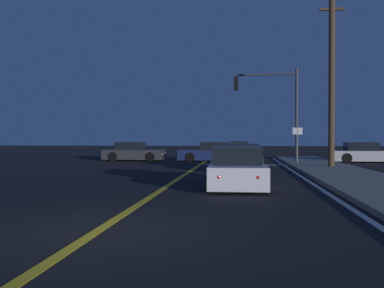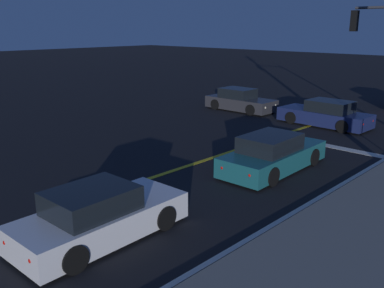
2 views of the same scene
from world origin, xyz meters
TOP-DOWN VIEW (x-y plane):
  - ground_plane at (0.00, 0.00)m, footprint 160.00×160.00m
  - sidewalk_right at (6.84, 9.99)m, footprint 3.20×35.98m
  - lane_line_center at (0.00, 9.99)m, footprint 0.20×33.98m
  - lane_line_edge_right at (4.99, 9.99)m, footprint 0.16×33.98m
  - stop_bar at (2.62, 18.49)m, footprint 5.24×0.50m
  - car_parked_curb_white at (2.33, 6.85)m, footprint 1.98×4.37m
  - car_mid_block_charcoal at (-5.21, 22.27)m, footprint 4.37×1.84m
  - car_distant_tail_red at (2.18, 30.51)m, footprint 2.08×4.53m
  - car_side_waiting_navy at (0.55, 22.00)m, footprint 4.72×1.97m
  - car_lead_oncoming_teal at (2.52, 14.08)m, footprint 1.96×4.70m
  - car_far_approaching_silver at (10.61, 22.09)m, footprint 4.34×1.93m
  - traffic_signal_near_right at (4.61, 20.79)m, footprint 4.15×0.28m
  - utility_pole_right at (7.14, 15.47)m, footprint 1.51×0.32m
  - street_sign_corner at (5.74, 17.99)m, footprint 0.56×0.06m

SIDE VIEW (x-z plane):
  - ground_plane at x=0.00m, z-range 0.00..0.00m
  - lane_line_center at x=0.00m, z-range 0.00..0.01m
  - lane_line_edge_right at x=4.99m, z-range 0.00..0.01m
  - stop_bar at x=2.62m, z-range 0.00..0.01m
  - sidewalk_right at x=6.84m, z-range 0.00..0.15m
  - car_mid_block_charcoal at x=-5.21m, z-range -0.09..1.25m
  - car_far_approaching_silver at x=10.61m, z-range -0.09..1.25m
  - car_parked_curb_white at x=2.33m, z-range -0.09..1.25m
  - car_distant_tail_red at x=2.18m, z-range -0.09..1.25m
  - car_lead_oncoming_teal at x=2.52m, z-range -0.09..1.25m
  - car_side_waiting_navy at x=0.55m, z-range -0.09..1.25m
  - street_sign_corner at x=5.74m, z-range 0.40..2.69m
  - traffic_signal_near_right at x=4.61m, z-range 1.03..7.21m
  - utility_pole_right at x=7.14m, z-range 0.15..9.87m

